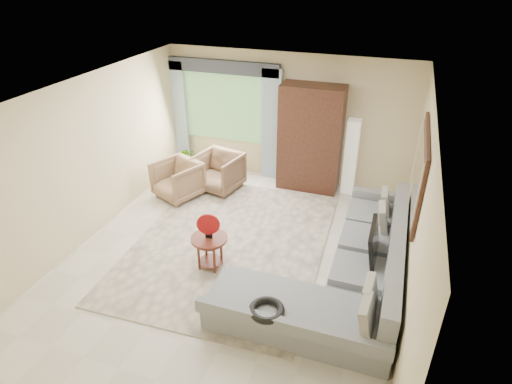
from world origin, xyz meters
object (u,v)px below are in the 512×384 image
at_px(armchair_left, 178,180).
at_px(potted_plant, 186,159).
at_px(armoire, 310,139).
at_px(coffee_table, 210,252).
at_px(armchair_right, 219,172).
at_px(sectional_sofa, 348,275).
at_px(floor_lamp, 351,157).
at_px(tv_screen, 374,242).

bearing_deg(armchair_left, potted_plant, 132.65).
relative_size(potted_plant, armoire, 0.26).
relative_size(coffee_table, armoire, 0.26).
xyz_separation_m(armchair_right, armoire, (1.68, 0.68, 0.67)).
bearing_deg(armchair_right, sectional_sofa, -25.24).
distance_m(coffee_table, floor_lamp, 3.51).
distance_m(armchair_left, potted_plant, 1.17).
bearing_deg(floor_lamp, potted_plant, -176.83).
xyz_separation_m(tv_screen, potted_plant, (-4.18, 2.48, -0.45)).
distance_m(coffee_table, potted_plant, 3.46).
bearing_deg(armoire, armchair_left, -151.82).
xyz_separation_m(sectional_sofa, coffee_table, (-2.03, -0.14, 0.00)).
xyz_separation_m(tv_screen, armchair_left, (-3.80, 1.38, -0.36)).
bearing_deg(tv_screen, armchair_left, 160.06).
distance_m(tv_screen, armoire, 3.03).
relative_size(sectional_sofa, floor_lamp, 2.31).
bearing_deg(armchair_right, floor_lamp, 28.67).
xyz_separation_m(coffee_table, armchair_right, (-0.88, 2.35, 0.09)).
height_order(tv_screen, coffee_table, tv_screen).
bearing_deg(armoire, coffee_table, -104.77).
height_order(tv_screen, armchair_left, tv_screen).
relative_size(coffee_table, potted_plant, 0.99).
xyz_separation_m(sectional_sofa, potted_plant, (-3.92, 2.76, -0.01)).
xyz_separation_m(potted_plant, armoire, (2.68, 0.13, 0.78)).
distance_m(coffee_table, armoire, 3.23).
bearing_deg(tv_screen, coffee_table, -169.66).
distance_m(armchair_right, armoire, 1.93).
bearing_deg(potted_plant, tv_screen, -30.66).
bearing_deg(sectional_sofa, tv_screen, 46.78).
distance_m(coffee_table, armchair_right, 2.51).
bearing_deg(armoire, armchair_right, -157.95).
distance_m(tv_screen, floor_lamp, 2.76).
height_order(sectional_sofa, floor_lamp, floor_lamp).
xyz_separation_m(coffee_table, armoire, (0.80, 3.03, 0.76)).
bearing_deg(armoire, floor_lamp, 4.29).
bearing_deg(potted_plant, sectional_sofa, -35.21).
bearing_deg(floor_lamp, sectional_sofa, -81.67).
relative_size(tv_screen, armchair_left, 0.92).
xyz_separation_m(armchair_left, floor_lamp, (3.10, 1.29, 0.39)).
xyz_separation_m(sectional_sofa, armchair_right, (-2.91, 2.22, 0.10)).
xyz_separation_m(sectional_sofa, tv_screen, (0.27, 0.28, 0.44)).
distance_m(sectional_sofa, armoire, 3.24).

